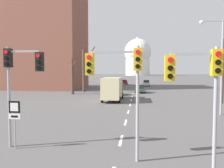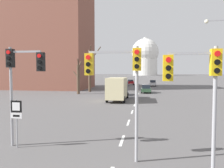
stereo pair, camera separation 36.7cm
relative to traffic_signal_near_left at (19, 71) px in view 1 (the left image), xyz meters
The scene contains 23 objects.
lane_stripe_1 6.66m from the traffic_signal_near_left, 18.94° to the left, with size 0.16×2.00×0.01m, color silver.
lane_stripe_2 8.96m from the traffic_signal_near_left, 50.84° to the left, with size 0.16×2.00×0.01m, color silver.
lane_stripe_3 12.52m from the traffic_signal_near_left, 64.67° to the left, with size 0.16×2.00×0.01m, color silver.
lane_stripe_4 16.55m from the traffic_signal_near_left, 71.55° to the left, with size 0.16×2.00×0.01m, color silver.
lane_stripe_5 20.77m from the traffic_signal_near_left, 75.56° to the left, with size 0.16×2.00×0.01m, color silver.
lane_stripe_6 25.08m from the traffic_signal_near_left, 78.15° to the left, with size 0.16×2.00×0.01m, color silver.
lane_stripe_7 29.46m from the traffic_signal_near_left, 79.97° to the left, with size 0.16×2.00×0.01m, color silver.
traffic_signal_near_left is the anchor object (origin of this frame).
traffic_signal_centre_tall 5.40m from the traffic_signal_near_left, 11.57° to the right, with size 2.45×0.34×5.02m.
traffic_signal_near_right 8.56m from the traffic_signal_near_left, 14.48° to the right, with size 2.02×0.34×4.83m.
route_sign_post 2.26m from the traffic_signal_near_left, 120.68° to the right, with size 0.60×0.08×2.49m.
street_lamp_right 16.77m from the traffic_signal_near_left, 38.07° to the left, with size 2.10×0.36×8.57m.
sedan_near_left 51.27m from the traffic_signal_near_left, 80.77° to the left, with size 1.82×4.42×1.71m.
sedan_near_right 50.34m from the traffic_signal_near_left, 89.53° to the left, with size 1.80×4.09×1.73m.
sedan_mid_centre 31.62m from the traffic_signal_near_left, 78.21° to the left, with size 1.84×4.15×1.56m.
sedan_far_left 26.47m from the traffic_signal_near_left, 85.10° to the left, with size 1.85×3.94×1.61m.
sedan_far_right 57.00m from the traffic_signal_near_left, 88.25° to the left, with size 1.93×3.81×1.60m.
delivery_truck 19.33m from the traffic_signal_near_left, 82.24° to the left, with size 2.44×7.20×3.14m.
bare_tree_left_near 31.71m from the traffic_signal_near_left, 98.17° to the left, with size 2.96×4.73×8.76m.
bare_tree_right_near 24.49m from the traffic_signal_near_left, 47.36° to the left, with size 3.05×1.58×9.17m.
bare_tree_left_far 27.40m from the traffic_signal_near_left, 101.56° to the left, with size 1.92×3.79×6.22m.
capitol_dome 243.90m from the traffic_signal_near_left, 88.80° to the left, with size 30.57×30.57×43.18m.
apartment_block_left 42.98m from the traffic_signal_near_left, 112.38° to the left, with size 18.00×14.00×24.72m, color brown.
Camera 1 is at (0.96, -4.21, 3.90)m, focal length 35.00 mm.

